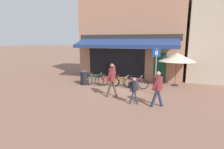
% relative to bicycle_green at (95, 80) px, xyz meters
% --- Properties ---
extents(ground_plane, '(160.00, 160.00, 0.00)m').
position_rel_bicycle_green_xyz_m(ground_plane, '(2.03, -0.21, -0.40)').
color(ground_plane, brown).
extents(shop_front, '(8.19, 4.75, 6.22)m').
position_rel_bicycle_green_xyz_m(shop_front, '(1.67, 4.02, 2.71)').
color(shop_front, '#9E7056').
rests_on(shop_front, ground_plane).
extents(bike_rack_rail, '(3.32, 0.04, 0.57)m').
position_rel_bicycle_green_xyz_m(bike_rack_rail, '(1.30, 0.17, 0.07)').
color(bike_rack_rail, '#47494F').
rests_on(bike_rack_rail, ground_plane).
extents(bicycle_green, '(1.83, 0.61, 0.89)m').
position_rel_bicycle_green_xyz_m(bicycle_green, '(0.00, 0.00, 0.00)').
color(bicycle_green, black).
rests_on(bicycle_green, ground_plane).
extents(bicycle_red, '(1.74, 0.52, 0.80)m').
position_rel_bicycle_green_xyz_m(bicycle_red, '(0.84, 0.04, -0.04)').
color(bicycle_red, black).
rests_on(bicycle_red, ground_plane).
extents(bicycle_orange, '(1.74, 0.77, 0.84)m').
position_rel_bicycle_green_xyz_m(bicycle_orange, '(1.85, 0.03, -0.03)').
color(bicycle_orange, black).
rests_on(bicycle_orange, ground_plane).
extents(bicycle_purple, '(1.70, 0.52, 0.85)m').
position_rel_bicycle_green_xyz_m(bicycle_purple, '(2.75, 0.03, -0.02)').
color(bicycle_purple, black).
rests_on(bicycle_purple, ground_plane).
extents(pedestrian_adult, '(0.61, 0.62, 1.83)m').
position_rel_bicycle_green_xyz_m(pedestrian_adult, '(1.84, -2.01, 0.72)').
color(pedestrian_adult, '#47382D').
rests_on(pedestrian_adult, ground_plane).
extents(pedestrian_child, '(0.51, 0.33, 1.31)m').
position_rel_bicycle_green_xyz_m(pedestrian_child, '(3.14, -2.77, 0.42)').
color(pedestrian_child, '#282D47').
rests_on(pedestrian_child, ground_plane).
extents(pedestrian_second_adult, '(0.60, 0.65, 1.67)m').
position_rel_bicycle_green_xyz_m(pedestrian_second_adult, '(4.25, -2.76, 0.60)').
color(pedestrian_second_adult, '#282D47').
rests_on(pedestrian_second_adult, ground_plane).
extents(litter_bin, '(0.57, 0.57, 1.03)m').
position_rel_bicycle_green_xyz_m(litter_bin, '(-0.78, -0.01, 0.12)').
color(litter_bin, black).
rests_on(litter_bin, ground_plane).
extents(parking_sign, '(0.44, 0.07, 2.62)m').
position_rel_bicycle_green_xyz_m(parking_sign, '(4.02, -0.90, 1.20)').
color(parking_sign, slate).
rests_on(parking_sign, ground_plane).
extents(cafe_parasol, '(2.38, 2.38, 2.20)m').
position_rel_bicycle_green_xyz_m(cafe_parasol, '(5.20, 1.52, 1.53)').
color(cafe_parasol, '#4C3D2D').
rests_on(cafe_parasol, ground_plane).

